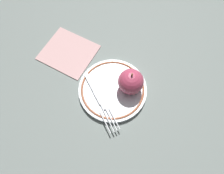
{
  "coord_description": "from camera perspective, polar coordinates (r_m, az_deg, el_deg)",
  "views": [
    {
      "loc": [
        -0.23,
        -0.07,
        0.57
      ],
      "look_at": [
        -0.0,
        0.02,
        0.04
      ],
      "focal_mm": 35.0,
      "sensor_mm": 36.0,
      "label": 1
    }
  ],
  "objects": [
    {
      "name": "ground_plane",
      "position": [
        0.62,
        1.68,
        -1.56
      ],
      "size": [
        2.0,
        2.0,
        0.0
      ],
      "primitive_type": "plane",
      "color": "slate"
    },
    {
      "name": "napkin_folded",
      "position": [
        0.69,
        -11.31,
        8.94
      ],
      "size": [
        0.15,
        0.17,
        0.01
      ],
      "primitive_type": "cube",
      "rotation": [
        0.0,
        0.0,
        -0.12
      ],
      "color": "#C49795",
      "rests_on": "ground_plane"
    },
    {
      "name": "apple_red_whole",
      "position": [
        0.58,
        4.93,
        1.41
      ],
      "size": [
        0.07,
        0.07,
        0.08
      ],
      "color": "#B43C59",
      "rests_on": "plate"
    },
    {
      "name": "plate",
      "position": [
        0.61,
        -0.0,
        -1.06
      ],
      "size": [
        0.19,
        0.19,
        0.02
      ],
      "color": "white",
      "rests_on": "ground_plane"
    },
    {
      "name": "fork",
      "position": [
        0.6,
        -3.36,
        -3.25
      ],
      "size": [
        0.14,
        0.15,
        0.0
      ],
      "rotation": [
        0.0,
        0.0,
        4.0
      ],
      "color": "silver",
      "rests_on": "plate"
    }
  ]
}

